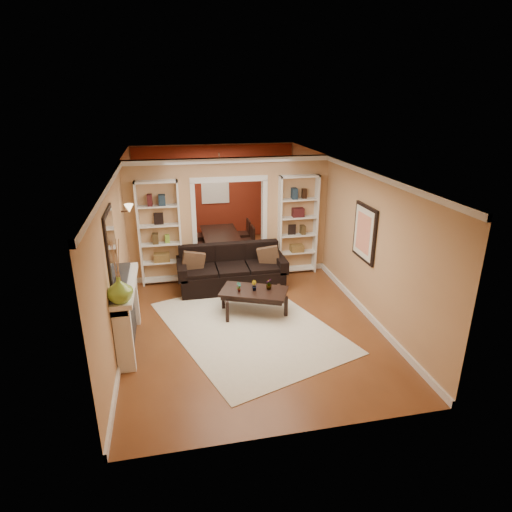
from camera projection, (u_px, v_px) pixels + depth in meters
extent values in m
plane|color=brown|center=(239.00, 296.00, 8.99)|extent=(8.00, 8.00, 0.00)
plane|color=white|center=(237.00, 166.00, 8.04)|extent=(8.00, 8.00, 0.00)
plane|color=tan|center=(215.00, 193.00, 12.18)|extent=(8.00, 0.00, 8.00)
plane|color=tan|center=(297.00, 340.00, 4.85)|extent=(8.00, 0.00, 8.00)
plane|color=tan|center=(121.00, 242.00, 8.08)|extent=(0.00, 8.00, 8.00)
plane|color=tan|center=(344.00, 228.00, 8.94)|extent=(0.00, 8.00, 8.00)
cube|color=tan|center=(230.00, 219.00, 9.61)|extent=(4.50, 0.15, 2.70)
cube|color=maroon|center=(215.00, 194.00, 12.16)|extent=(4.44, 0.04, 2.64)
cube|color=#8CA5CC|center=(215.00, 186.00, 12.04)|extent=(0.78, 0.03, 0.98)
cube|color=silver|center=(248.00, 326.00, 7.78)|extent=(3.53, 4.16, 0.01)
cube|color=black|center=(232.00, 268.00, 9.22)|extent=(2.31, 1.00, 0.90)
cube|color=brown|center=(193.00, 262.00, 8.97)|extent=(0.47, 0.17, 0.46)
cube|color=brown|center=(269.00, 256.00, 9.28)|extent=(0.47, 0.27, 0.45)
cube|color=black|center=(254.00, 301.00, 8.21)|extent=(1.41, 1.11, 0.47)
imported|color=#336626|center=(239.00, 287.00, 8.04)|extent=(0.12, 0.12, 0.20)
imported|color=#336626|center=(254.00, 286.00, 8.10)|extent=(0.12, 0.13, 0.20)
imported|color=#336626|center=(269.00, 284.00, 8.15)|extent=(0.16, 0.16, 0.21)
cube|color=white|center=(160.00, 234.00, 9.23)|extent=(0.90, 0.30, 2.30)
cube|color=white|center=(298.00, 225.00, 9.82)|extent=(0.90, 0.30, 2.30)
cube|color=white|center=(129.00, 314.00, 7.01)|extent=(0.32, 1.70, 1.16)
imported|color=#77A434|center=(119.00, 289.00, 6.09)|extent=(0.49, 0.49, 0.39)
cube|color=silver|center=(111.00, 245.00, 6.55)|extent=(0.03, 0.95, 1.10)
cube|color=#FFE0A5|center=(126.00, 210.00, 8.44)|extent=(0.18, 0.18, 0.22)
cube|color=black|center=(364.00, 233.00, 7.95)|extent=(0.04, 0.85, 1.05)
imported|color=black|center=(222.00, 244.00, 11.25)|extent=(1.66, 0.92, 0.58)
cube|color=black|center=(202.00, 245.00, 10.84)|extent=(0.46, 0.46, 0.78)
cube|color=black|center=(244.00, 241.00, 11.04)|extent=(0.54, 0.54, 0.83)
cube|color=black|center=(200.00, 236.00, 11.37)|extent=(0.48, 0.48, 0.87)
cube|color=black|center=(240.00, 234.00, 11.59)|extent=(0.49, 0.49, 0.83)
cube|color=#301F16|center=(220.00, 177.00, 10.75)|extent=(0.50, 0.50, 0.30)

